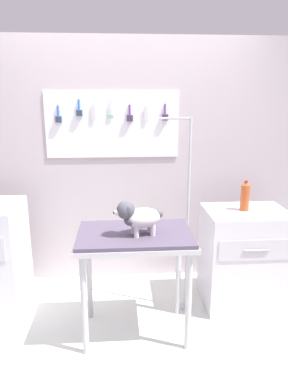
{
  "coord_description": "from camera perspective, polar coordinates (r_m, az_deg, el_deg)",
  "views": [
    {
      "loc": [
        -0.05,
        -2.13,
        1.79
      ],
      "look_at": [
        0.13,
        0.42,
        1.1
      ],
      "focal_mm": 33.88,
      "sensor_mm": 36.0,
      "label": 1
    }
  ],
  "objects": [
    {
      "name": "ground",
      "position": [
        2.79,
        -2.34,
        -25.33
      ],
      "size": [
        4.4,
        4.0,
        0.04
      ],
      "primitive_type": "cube",
      "color": "silver"
    },
    {
      "name": "grooming_arm",
      "position": [
        2.99,
        6.68,
        -5.18
      ],
      "size": [
        0.3,
        0.11,
        1.63
      ],
      "color": "#B7B7BC",
      "rests_on": "ground"
    },
    {
      "name": "soda_bottle",
      "position": [
        3.12,
        15.61,
        -0.7
      ],
      "size": [
        0.07,
        0.07,
        0.26
      ],
      "color": "#B64F23",
      "rests_on": "cabinet_right"
    },
    {
      "name": "cabinet_right",
      "position": [
        3.3,
        15.38,
        -9.91
      ],
      "size": [
        0.68,
        0.54,
        0.85
      ],
      "color": "silver",
      "rests_on": "ground"
    },
    {
      "name": "grooming_table",
      "position": [
        2.68,
        -1.42,
        -8.38
      ],
      "size": [
        0.85,
        0.56,
        0.83
      ],
      "color": "#B7B7BC",
      "rests_on": "ground"
    },
    {
      "name": "dog",
      "position": [
        2.54,
        -0.98,
        -3.91
      ],
      "size": [
        0.35,
        0.21,
        0.26
      ],
      "color": "silver",
      "rests_on": "grooming_table"
    },
    {
      "name": "rear_wall_panel",
      "position": [
        3.46,
        -3.24,
        4.54
      ],
      "size": [
        4.0,
        0.11,
        2.3
      ],
      "color": "#B7AAAF",
      "rests_on": "ground"
    }
  ]
}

